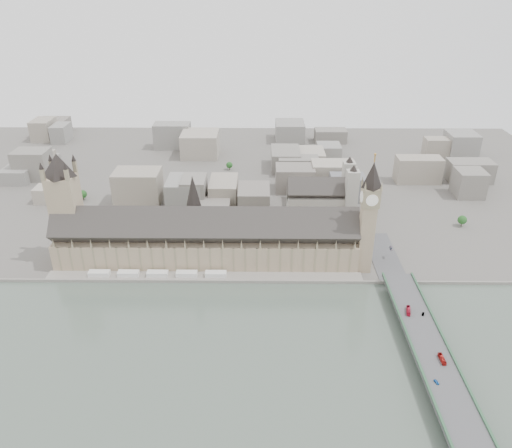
{
  "coord_description": "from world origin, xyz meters",
  "views": [
    {
      "loc": [
        48.03,
        -366.56,
        235.35
      ],
      "look_at": [
        43.87,
        39.76,
        28.3
      ],
      "focal_mm": 35.0,
      "sensor_mm": 36.0,
      "label": 1
    }
  ],
  "objects_px": {
    "palace_of_westminster": "(206,240)",
    "car_silver": "(423,314)",
    "westminster_abbey": "(322,202)",
    "car_blue": "(437,382)",
    "car_approach": "(391,248)",
    "victoria_tower": "(65,203)",
    "red_bus_south": "(442,359)",
    "elizabeth_tower": "(369,210)",
    "westminster_bridge": "(421,336)",
    "red_bus_north": "(408,311)"
  },
  "relations": [
    {
      "from": "red_bus_south",
      "to": "red_bus_north",
      "type": "bearing_deg",
      "value": 97.68
    },
    {
      "from": "palace_of_westminster",
      "to": "red_bus_south",
      "type": "height_order",
      "value": "palace_of_westminster"
    },
    {
      "from": "palace_of_westminster",
      "to": "elizabeth_tower",
      "type": "distance_m",
      "value": 142.94
    },
    {
      "from": "car_blue",
      "to": "palace_of_westminster",
      "type": "bearing_deg",
      "value": 114.37
    },
    {
      "from": "westminster_abbey",
      "to": "car_silver",
      "type": "relative_size",
      "value": 17.06
    },
    {
      "from": "elizabeth_tower",
      "to": "car_silver",
      "type": "distance_m",
      "value": 95.88
    },
    {
      "from": "victoria_tower",
      "to": "westminster_bridge",
      "type": "relative_size",
      "value": 0.31
    },
    {
      "from": "victoria_tower",
      "to": "car_silver",
      "type": "xyz_separation_m",
      "value": [
        289.55,
        -96.06,
        -44.3
      ]
    },
    {
      "from": "red_bus_north",
      "to": "red_bus_south",
      "type": "height_order",
      "value": "red_bus_north"
    },
    {
      "from": "red_bus_south",
      "to": "car_silver",
      "type": "relative_size",
      "value": 2.58
    },
    {
      "from": "elizabeth_tower",
      "to": "red_bus_north",
      "type": "height_order",
      "value": "elizabeth_tower"
    },
    {
      "from": "westminster_bridge",
      "to": "westminster_abbey",
      "type": "height_order",
      "value": "westminster_abbey"
    },
    {
      "from": "westminster_bridge",
      "to": "car_approach",
      "type": "bearing_deg",
      "value": 87.87
    },
    {
      "from": "victoria_tower",
      "to": "westminster_bridge",
      "type": "bearing_deg",
      "value": -21.78
    },
    {
      "from": "palace_of_westminster",
      "to": "red_bus_north",
      "type": "xyz_separation_m",
      "value": [
        157.36,
        -87.07,
        -10.93
      ]
    },
    {
      "from": "westminster_abbey",
      "to": "red_bus_north",
      "type": "relative_size",
      "value": 6.2
    },
    {
      "from": "westminster_bridge",
      "to": "car_approach",
      "type": "relative_size",
      "value": 59.44
    },
    {
      "from": "car_blue",
      "to": "victoria_tower",
      "type": "bearing_deg",
      "value": 129.12
    },
    {
      "from": "red_bus_north",
      "to": "elizabeth_tower",
      "type": "bearing_deg",
      "value": 117.58
    },
    {
      "from": "palace_of_westminster",
      "to": "car_approach",
      "type": "relative_size",
      "value": 48.47
    },
    {
      "from": "elizabeth_tower",
      "to": "car_silver",
      "type": "height_order",
      "value": "elizabeth_tower"
    },
    {
      "from": "westminster_bridge",
      "to": "car_blue",
      "type": "bearing_deg",
      "value": -96.59
    },
    {
      "from": "red_bus_south",
      "to": "westminster_abbey",
      "type": "bearing_deg",
      "value": 102.79
    },
    {
      "from": "car_approach",
      "to": "westminster_bridge",
      "type": "bearing_deg",
      "value": -87.59
    },
    {
      "from": "palace_of_westminster",
      "to": "car_approach",
      "type": "distance_m",
      "value": 166.78
    },
    {
      "from": "victoria_tower",
      "to": "car_blue",
      "type": "bearing_deg",
      "value": -30.51
    },
    {
      "from": "westminster_abbey",
      "to": "red_bus_north",
      "type": "distance_m",
      "value": 169.4
    },
    {
      "from": "red_bus_north",
      "to": "car_approach",
      "type": "distance_m",
      "value": 94.26
    },
    {
      "from": "victoria_tower",
      "to": "red_bus_south",
      "type": "bearing_deg",
      "value": -26.64
    },
    {
      "from": "elizabeth_tower",
      "to": "westminster_bridge",
      "type": "xyz_separation_m",
      "value": [
        24.0,
        -95.5,
        -52.96
      ]
    },
    {
      "from": "westminster_abbey",
      "to": "car_blue",
      "type": "height_order",
      "value": "westminster_abbey"
    },
    {
      "from": "westminster_abbey",
      "to": "westminster_bridge",
      "type": "bearing_deg",
      "value": -74.36
    },
    {
      "from": "westminster_abbey",
      "to": "red_bus_north",
      "type": "xyz_separation_m",
      "value": [
        46.43,
        -162.37,
        -13.3
      ]
    },
    {
      "from": "red_bus_north",
      "to": "palace_of_westminster",
      "type": "bearing_deg",
      "value": 164.22
    },
    {
      "from": "victoria_tower",
      "to": "westminster_abbey",
      "type": "xyz_separation_m",
      "value": [
        232.92,
        69.0,
        -30.12
      ]
    },
    {
      "from": "car_approach",
      "to": "red_bus_south",
      "type": "bearing_deg",
      "value": -85.67
    },
    {
      "from": "elizabeth_tower",
      "to": "car_blue",
      "type": "xyz_separation_m",
      "value": [
        18.18,
        -145.9,
        -47.12
      ]
    },
    {
      "from": "westminster_bridge",
      "to": "red_bus_south",
      "type": "bearing_deg",
      "value": -83.17
    },
    {
      "from": "elizabeth_tower",
      "to": "red_bus_south",
      "type": "distance_m",
      "value": 137.42
    },
    {
      "from": "palace_of_westminster",
      "to": "car_silver",
      "type": "bearing_deg",
      "value": -28.18
    },
    {
      "from": "red_bus_south",
      "to": "car_silver",
      "type": "distance_m",
      "value": 48.33
    },
    {
      "from": "elizabeth_tower",
      "to": "red_bus_south",
      "type": "height_order",
      "value": "elizabeth_tower"
    },
    {
      "from": "elizabeth_tower",
      "to": "red_bus_north",
      "type": "distance_m",
      "value": 90.56
    },
    {
      "from": "elizabeth_tower",
      "to": "westminster_abbey",
      "type": "relative_size",
      "value": 1.58
    },
    {
      "from": "westminster_abbey",
      "to": "red_bus_south",
      "type": "distance_m",
      "value": 220.67
    },
    {
      "from": "palace_of_westminster",
      "to": "car_approach",
      "type": "xyz_separation_m",
      "value": [
        166.24,
        6.77,
        -11.66
      ]
    },
    {
      "from": "victoria_tower",
      "to": "elizabeth_tower",
      "type": "bearing_deg",
      "value": -3.96
    },
    {
      "from": "car_silver",
      "to": "car_approach",
      "type": "height_order",
      "value": "car_approach"
    },
    {
      "from": "victoria_tower",
      "to": "westminster_abbey",
      "type": "bearing_deg",
      "value": 16.5
    },
    {
      "from": "palace_of_westminster",
      "to": "car_approach",
      "type": "bearing_deg",
      "value": 2.33
    }
  ]
}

